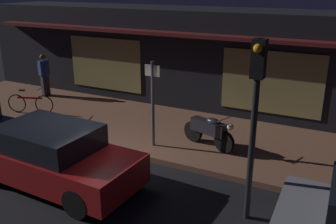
{
  "coord_description": "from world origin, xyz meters",
  "views": [
    {
      "loc": [
        5.55,
        -6.81,
        4.53
      ],
      "look_at": [
        0.86,
        2.4,
        0.95
      ],
      "focal_mm": 40.39,
      "sensor_mm": 36.0,
      "label": 1
    }
  ],
  "objects_px": {
    "bicycle_parked": "(30,103)",
    "parked_car_far": "(53,156)",
    "motorcycle": "(209,130)",
    "person_photographer": "(44,74)",
    "sign_post": "(153,99)",
    "traffic_light_pole": "(255,101)"
  },
  "relations": [
    {
      "from": "parked_car_far",
      "to": "person_photographer",
      "type": "bearing_deg",
      "value": 135.57
    },
    {
      "from": "person_photographer",
      "to": "bicycle_parked",
      "type": "bearing_deg",
      "value": -59.55
    },
    {
      "from": "motorcycle",
      "to": "bicycle_parked",
      "type": "distance_m",
      "value": 6.62
    },
    {
      "from": "traffic_light_pole",
      "to": "sign_post",
      "type": "bearing_deg",
      "value": 148.57
    },
    {
      "from": "bicycle_parked",
      "to": "parked_car_far",
      "type": "bearing_deg",
      "value": -38.05
    },
    {
      "from": "bicycle_parked",
      "to": "traffic_light_pole",
      "type": "height_order",
      "value": "traffic_light_pole"
    },
    {
      "from": "person_photographer",
      "to": "sign_post",
      "type": "distance_m",
      "value": 6.73
    },
    {
      "from": "motorcycle",
      "to": "sign_post",
      "type": "height_order",
      "value": "sign_post"
    },
    {
      "from": "bicycle_parked",
      "to": "traffic_light_pole",
      "type": "relative_size",
      "value": 0.44
    },
    {
      "from": "person_photographer",
      "to": "parked_car_far",
      "type": "distance_m",
      "value": 7.2
    },
    {
      "from": "traffic_light_pole",
      "to": "parked_car_far",
      "type": "height_order",
      "value": "traffic_light_pole"
    },
    {
      "from": "bicycle_parked",
      "to": "parked_car_far",
      "type": "xyz_separation_m",
      "value": [
        4.03,
        -3.15,
        0.2
      ]
    },
    {
      "from": "sign_post",
      "to": "person_photographer",
      "type": "bearing_deg",
      "value": 159.45
    },
    {
      "from": "person_photographer",
      "to": "traffic_light_pole",
      "type": "height_order",
      "value": "traffic_light_pole"
    },
    {
      "from": "bicycle_parked",
      "to": "sign_post",
      "type": "bearing_deg",
      "value": -5.26
    },
    {
      "from": "person_photographer",
      "to": "sign_post",
      "type": "relative_size",
      "value": 0.7
    },
    {
      "from": "bicycle_parked",
      "to": "traffic_light_pole",
      "type": "xyz_separation_m",
      "value": [
        8.44,
        -2.47,
        1.97
      ]
    },
    {
      "from": "motorcycle",
      "to": "person_photographer",
      "type": "height_order",
      "value": "person_photographer"
    },
    {
      "from": "motorcycle",
      "to": "parked_car_far",
      "type": "height_order",
      "value": "parked_car_far"
    },
    {
      "from": "traffic_light_pole",
      "to": "parked_car_far",
      "type": "xyz_separation_m",
      "value": [
        -4.42,
        -0.68,
        -1.77
      ]
    },
    {
      "from": "traffic_light_pole",
      "to": "person_photographer",
      "type": "bearing_deg",
      "value": 155.51
    },
    {
      "from": "motorcycle",
      "to": "person_photographer",
      "type": "relative_size",
      "value": 0.99
    }
  ]
}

